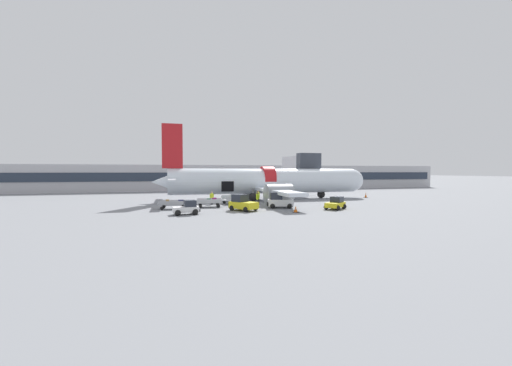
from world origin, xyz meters
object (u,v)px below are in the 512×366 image
Objects in this scene: baggage_tug_spare at (279,201)px; ground_crew_loader_b at (258,197)px; ground_crew_loader_a at (258,199)px; suitcase_on_tarmac_upright at (250,203)px; baggage_tug_mid at (243,204)px; baggage_cart_empty at (174,204)px; baggage_tug_rear at (187,208)px; baggage_cart_loading at (235,199)px; ground_crew_driver at (212,198)px; baggage_tug_lead at (336,204)px; airplane at (264,182)px; baggage_cart_queued at (210,203)px.

baggage_tug_spare is 4.56m from ground_crew_loader_b.
baggage_tug_spare reaches higher than ground_crew_loader_a.
ground_crew_loader_a reaches higher than suitcase_on_tarmac_upright.
baggage_cart_empty is at bearing 154.75° from baggage_tug_mid.
baggage_cart_empty is (-7.03, 3.32, -0.22)m from baggage_tug_mid.
baggage_tug_rear is 0.68× the size of baggage_cart_loading.
suitcase_on_tarmac_upright is at bearing -22.57° from ground_crew_driver.
baggage_cart_loading is (-9.63, 8.34, 0.00)m from baggage_tug_lead.
ground_crew_driver is at bearing -177.65° from baggage_cart_loading.
suitcase_on_tarmac_upright is at bearing 67.41° from baggage_tug_mid.
baggage_tug_lead is 4.55× the size of suitcase_on_tarmac_upright.
suitcase_on_tarmac_upright is (7.91, 6.39, -0.30)m from baggage_tug_rear.
baggage_tug_spare is 3.22m from ground_crew_loader_a.
baggage_cart_loading is at bearing -138.21° from airplane.
ground_crew_loader_a is at bearing 3.20° from baggage_cart_empty.
ground_crew_loader_b is (-2.67, -6.13, -1.70)m from airplane.
baggage_tug_lead reaches higher than baggage_cart_loading.
suitcase_on_tarmac_upright is (1.49, -1.96, -0.32)m from baggage_cart_loading.
ground_crew_loader_a is (2.74, 3.86, 0.13)m from baggage_tug_mid.
baggage_tug_rear is (-5.87, -1.49, -0.16)m from baggage_tug_mid.
baggage_tug_rear is 4.94m from baggage_cart_empty.
baggage_cart_queued is at bearing 176.77° from ground_crew_loader_a.
ground_crew_loader_b is 2.66× the size of suitcase_on_tarmac_upright.
baggage_tug_rear is at bearing -148.14° from ground_crew_loader_a.
baggage_cart_loading is at bearing 37.39° from baggage_cart_queued.
ground_crew_driver is at bearing 36.48° from baggage_cart_empty.
baggage_tug_lead is 0.95× the size of baggage_tug_spare.
ground_crew_loader_b reaches higher than baggage_cart_loading.
baggage_tug_lead is 15.02m from ground_crew_driver.
airplane is 10.21× the size of baggage_tug_spare.
baggage_cart_empty is at bearing -143.52° from ground_crew_driver.
airplane is 49.10× the size of suitcase_on_tarmac_upright.
baggage_cart_empty is at bearing -176.80° from ground_crew_loader_a.
baggage_tug_mid is (-10.18, 1.47, 0.14)m from baggage_tug_lead.
ground_crew_loader_a is at bearing 31.86° from baggage_tug_rear.
baggage_tug_mid is at bearing -120.56° from ground_crew_loader_b.
ground_crew_loader_b is (10.32, 2.25, 0.40)m from baggage_cart_empty.
baggage_cart_queued is (-8.92, -7.51, -2.09)m from airplane.
baggage_tug_spare reaches higher than baggage_tug_rear.
baggage_cart_queued is at bearing 158.22° from baggage_tug_spare.
ground_crew_loader_a is at bearing -53.92° from baggage_cart_loading.
baggage_tug_mid is 1.06× the size of baggage_tug_spare.
baggage_tug_mid is at bearing 14.24° from baggage_tug_rear.
airplane is 13.98m from baggage_tug_lead.
airplane is at bearing 67.67° from ground_crew_loader_a.
baggage_cart_loading is at bearing 2.35° from ground_crew_driver.
ground_crew_loader_b is (-6.90, 7.04, 0.33)m from baggage_tug_lead.
baggage_tug_mid is 5.33m from suitcase_on_tarmac_upright.
ground_crew_loader_b is at bearing -25.43° from baggage_cart_loading.
airplane reaches higher than ground_crew_driver.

